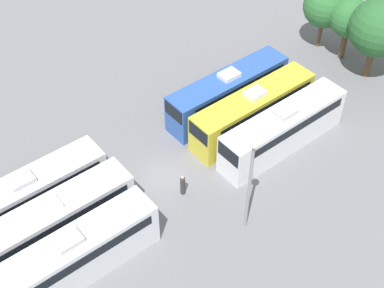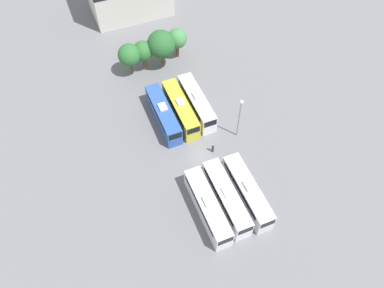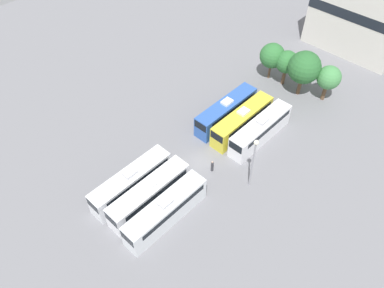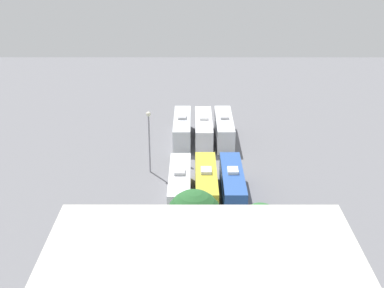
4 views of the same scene
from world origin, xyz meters
TOP-DOWN VIEW (x-y plane):
  - ground_plane at (0.00, 0.00)m, footprint 122.37×122.37m
  - bus_0 at (-3.00, -9.17)m, footprint 2.45×11.24m
  - bus_1 at (-0.03, -8.87)m, footprint 2.45×11.24m
  - bus_2 at (3.05, -9.13)m, footprint 2.45×11.24m
  - bus_3 at (-2.96, 8.78)m, footprint 2.45×11.24m
  - bus_4 at (0.02, 8.77)m, footprint 2.45×11.24m
  - bus_5 at (3.00, 9.06)m, footprint 2.45×11.24m
  - worker_person at (2.00, 0.11)m, footprint 0.36×0.36m
  - light_pole at (6.91, 1.63)m, footprint 0.60×0.60m
  - tree_0 at (-4.47, 21.76)m, footprint 4.05×4.05m
  - tree_1 at (-1.87, 22.06)m, footprint 3.62×3.62m
  - tree_2 at (1.42, 21.55)m, footprint 5.03×5.03m

SIDE VIEW (x-z plane):
  - ground_plane at x=0.00m, z-range 0.00..0.00m
  - worker_person at x=2.00m, z-range -0.06..1.73m
  - bus_0 at x=-3.00m, z-range -0.01..3.71m
  - bus_1 at x=-0.03m, z-range -0.01..3.71m
  - bus_2 at x=3.05m, z-range -0.01..3.71m
  - bus_3 at x=-2.96m, z-range -0.01..3.71m
  - bus_4 at x=0.02m, z-range -0.01..3.71m
  - bus_5 at x=3.00m, z-range -0.01..3.71m
  - tree_1 at x=-1.87m, z-range 1.14..7.14m
  - tree_0 at x=-4.47m, z-range 1.12..7.45m
  - tree_2 at x=1.42m, z-range 1.22..8.74m
  - light_pole at x=6.91m, z-range 1.41..9.46m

